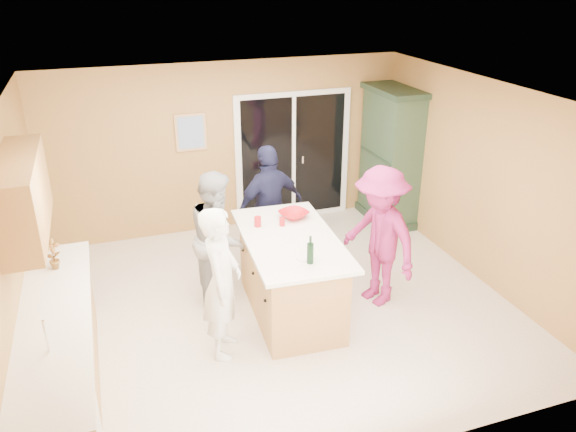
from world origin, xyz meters
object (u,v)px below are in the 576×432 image
object	(u,v)px
woman_grey	(218,238)
woman_magenta	(380,237)
kitchen_island	(290,278)
woman_white	(222,283)
woman_navy	(270,207)
green_hutch	(391,158)

from	to	relation	value
woman_grey	woman_magenta	bearing A→B (deg)	-98.45
kitchen_island	woman_white	world-z (taller)	woman_white
woman_grey	kitchen_island	bearing A→B (deg)	-117.16
woman_grey	woman_navy	size ratio (longest dim) A/B	0.97
kitchen_island	woman_magenta	bearing A→B (deg)	-1.33
green_hutch	woman_white	world-z (taller)	green_hutch
woman_navy	woman_magenta	size ratio (longest dim) A/B	0.99
green_hutch	woman_white	distance (m)	4.18
green_hutch	woman_magenta	world-z (taller)	green_hutch
woman_grey	woman_navy	xyz separation A→B (m)	(0.85, 0.62, 0.03)
kitchen_island	green_hutch	bearing A→B (deg)	44.09
green_hutch	woman_navy	world-z (taller)	green_hutch
woman_white	kitchen_island	bearing A→B (deg)	-41.53
kitchen_island	woman_white	size ratio (longest dim) A/B	1.16
kitchen_island	green_hutch	xyz separation A→B (m)	(2.40, 2.07, 0.59)
woman_navy	kitchen_island	bearing A→B (deg)	68.43
woman_navy	woman_white	bearing A→B (deg)	42.62
woman_grey	woman_magenta	xyz separation A→B (m)	(1.82, -0.68, 0.04)
green_hutch	woman_grey	distance (m)	3.46
kitchen_island	woman_white	distance (m)	1.10
kitchen_island	woman_white	xyz separation A→B (m)	(-0.92, -0.47, 0.37)
kitchen_island	woman_white	bearing A→B (deg)	-149.46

